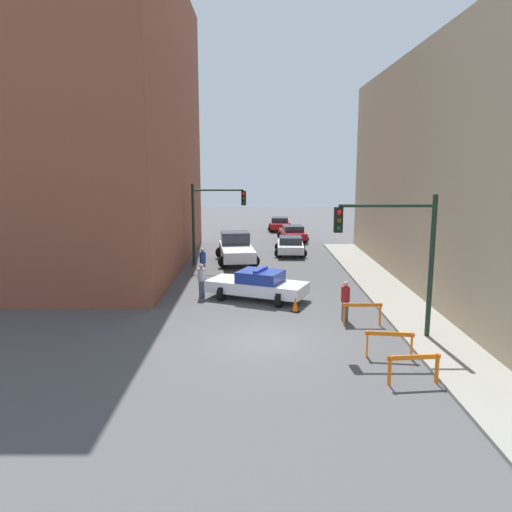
{
  "coord_description": "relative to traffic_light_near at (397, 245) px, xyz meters",
  "views": [
    {
      "loc": [
        -0.42,
        -17.44,
        6.32
      ],
      "look_at": [
        -0.3,
        7.49,
        1.78
      ],
      "focal_mm": 35.0,
      "sensor_mm": 36.0,
      "label": 1
    }
  ],
  "objects": [
    {
      "name": "pedestrian_corner",
      "position": [
        -8.21,
        10.46,
        -2.67
      ],
      "size": [
        0.49,
        0.49,
        1.66
      ],
      "rotation": [
        0.0,
        0.0,
        0.51
      ],
      "color": "#474C66",
      "rests_on": "ground_plane"
    },
    {
      "name": "barrier_mid",
      "position": [
        -0.72,
        -1.85,
        -2.91
      ],
      "size": [
        1.59,
        0.36,
        0.9
      ],
      "rotation": [
        0.0,
        0.0,
        -0.14
      ],
      "color": "orange",
      "rests_on": "ground_plane"
    },
    {
      "name": "traffic_light_near",
      "position": [
        0.0,
        0.0,
        0.0
      ],
      "size": [
        3.64,
        0.35,
        5.2
      ],
      "color": "black",
      "rests_on": "sidewalk_right"
    },
    {
      "name": "parked_car_near",
      "position": [
        -2.68,
        17.79,
        -2.86
      ],
      "size": [
        2.41,
        4.38,
        1.31
      ],
      "rotation": [
        0.0,
        0.0,
        -0.05
      ],
      "color": "silver",
      "rests_on": "ground_plane"
    },
    {
      "name": "police_car",
      "position": [
        -5.07,
        5.53,
        -2.81
      ],
      "size": [
        5.05,
        3.55,
        1.52
      ],
      "rotation": [
        0.0,
        0.0,
        1.17
      ],
      "color": "white",
      "rests_on": "ground_plane"
    },
    {
      "name": "parked_car_mid",
      "position": [
        -2.04,
        24.38,
        -2.86
      ],
      "size": [
        2.54,
        4.45,
        1.31
      ],
      "rotation": [
        0.0,
        0.0,
        0.09
      ],
      "color": "maroon",
      "rests_on": "ground_plane"
    },
    {
      "name": "pedestrian_sidewalk",
      "position": [
        -1.48,
        2.21,
        -2.67
      ],
      "size": [
        0.43,
        0.43,
        1.66
      ],
      "rotation": [
        0.0,
        0.0,
        4.94
      ],
      "color": "#474C66",
      "rests_on": "ground_plane"
    },
    {
      "name": "white_truck",
      "position": [
        -6.47,
        14.96,
        -2.62
      ],
      "size": [
        3.07,
        5.61,
        1.9
      ],
      "rotation": [
        0.0,
        0.0,
        0.12
      ],
      "color": "silver",
      "rests_on": "ground_plane"
    },
    {
      "name": "barrier_back",
      "position": [
        -0.9,
        1.63,
        -2.91
      ],
      "size": [
        1.6,
        0.16,
        0.9
      ],
      "rotation": [
        0.0,
        0.0,
        0.0
      ],
      "color": "orange",
      "rests_on": "ground_plane"
    },
    {
      "name": "parked_car_far",
      "position": [
        -2.8,
        31.27,
        -2.86
      ],
      "size": [
        2.44,
        4.4,
        1.31
      ],
      "rotation": [
        0.0,
        0.0,
        -0.06
      ],
      "color": "maroon",
      "rests_on": "ground_plane"
    },
    {
      "name": "traffic_light_far",
      "position": [
        -8.03,
        13.82,
        -0.13
      ],
      "size": [
        3.44,
        0.35,
        5.2
      ],
      "color": "black",
      "rests_on": "ground_plane"
    },
    {
      "name": "pedestrian_crossing",
      "position": [
        -7.79,
        5.9,
        -2.67
      ],
      "size": [
        0.51,
        0.51,
        1.66
      ],
      "rotation": [
        0.0,
        0.0,
        0.89
      ],
      "color": "#474C66",
      "rests_on": "ground_plane"
    },
    {
      "name": "traffic_cone",
      "position": [
        -3.43,
        3.49,
        -3.21
      ],
      "size": [
        0.36,
        0.36,
        0.66
      ],
      "color": "black",
      "rests_on": "ground_plane"
    },
    {
      "name": "ground_plane",
      "position": [
        -4.73,
        -0.17,
        -3.53
      ],
      "size": [
        120.0,
        120.0,
        0.0
      ],
      "primitive_type": "plane",
      "color": "#4C4C4F"
    },
    {
      "name": "building_corner_left",
      "position": [
        -16.73,
        13.83,
        5.28
      ],
      "size": [
        14.0,
        20.0,
        17.62
      ],
      "color": "brown",
      "rests_on": "ground_plane"
    },
    {
      "name": "barrier_front",
      "position": [
        -0.55,
        -3.89,
        -2.91
      ],
      "size": [
        1.6,
        0.32,
        0.9
      ],
      "rotation": [
        0.0,
        0.0,
        0.11
      ],
      "color": "orange",
      "rests_on": "ground_plane"
    },
    {
      "name": "sidewalk_right",
      "position": [
        1.47,
        -0.17,
        -3.47
      ],
      "size": [
        2.4,
        44.0,
        0.12
      ],
      "color": "gray",
      "rests_on": "ground_plane"
    }
  ]
}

